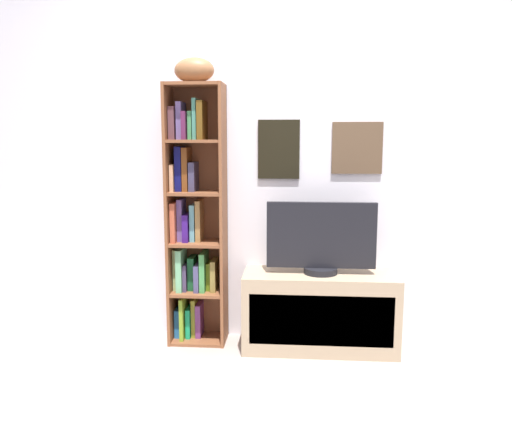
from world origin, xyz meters
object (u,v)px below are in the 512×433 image
object	(u,v)px
bookshelf	(193,220)
television	(321,239)
football	(194,70)
tv_stand	(320,311)

from	to	relation	value
bookshelf	television	distance (m)	0.87
bookshelf	football	xyz separation A→B (m)	(0.03, -0.03, 0.98)
football	television	size ratio (longest dim) A/B	0.37
bookshelf	football	distance (m)	0.98
bookshelf	football	bearing A→B (deg)	-42.47
bookshelf	television	bearing A→B (deg)	-6.12
football	television	bearing A→B (deg)	-4.48
bookshelf	tv_stand	world-z (taller)	bookshelf
football	television	xyz separation A→B (m)	(0.83, -0.06, -1.07)
tv_stand	television	distance (m)	0.49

